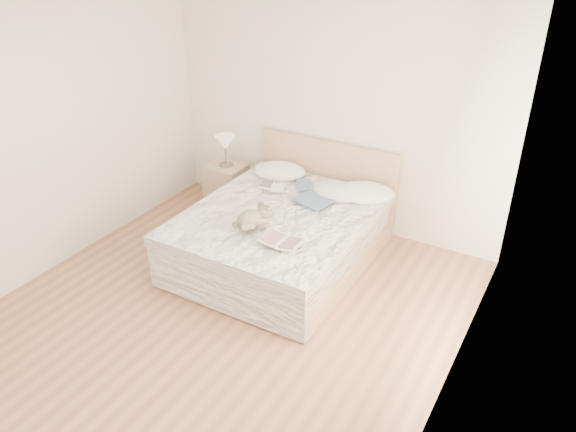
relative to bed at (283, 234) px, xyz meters
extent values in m
cube|color=brown|center=(0.00, -1.19, -0.31)|extent=(4.00, 4.50, 0.00)
cube|color=white|center=(0.00, -1.19, 2.39)|extent=(4.00, 4.50, 0.00)
cube|color=silver|center=(0.00, 1.06, 1.04)|extent=(4.00, 0.02, 2.70)
cube|color=silver|center=(-2.00, -1.19, 1.04)|extent=(0.02, 4.50, 2.70)
cube|color=silver|center=(2.00, -1.19, 1.04)|extent=(0.02, 4.50, 2.70)
cube|color=white|center=(1.99, -0.89, 1.14)|extent=(0.02, 1.30, 1.10)
cube|color=tan|center=(0.00, -0.04, -0.21)|extent=(1.68, 2.08, 0.20)
cube|color=white|center=(0.00, -0.04, 0.04)|extent=(1.60, 2.00, 0.30)
cube|color=white|center=(0.00, -0.09, 0.23)|extent=(1.72, 2.05, 0.10)
cube|color=tan|center=(0.00, 1.00, 0.19)|extent=(1.70, 0.06, 1.00)
cube|color=#9F8769|center=(-1.21, 0.69, -0.03)|extent=(0.46, 0.41, 0.56)
cylinder|color=#4C4741|center=(-1.20, 0.69, 0.26)|extent=(0.17, 0.17, 0.02)
cylinder|color=#3A3431|center=(-1.20, 0.69, 0.39)|extent=(0.03, 0.03, 0.24)
cone|color=beige|center=(-1.20, 0.69, 0.54)|extent=(0.29, 0.29, 0.17)
ellipsoid|color=white|center=(-0.47, 0.72, 0.33)|extent=(0.70, 0.57, 0.18)
ellipsoid|color=silver|center=(0.34, 0.56, 0.33)|extent=(0.57, 0.40, 0.17)
ellipsoid|color=white|center=(0.60, 0.68, 0.33)|extent=(0.74, 0.62, 0.19)
cube|color=white|center=(-0.33, 0.34, 0.32)|extent=(0.36, 0.30, 0.02)
cube|color=beige|center=(0.34, -0.61, 0.32)|extent=(0.39, 0.27, 0.02)
camera|label=1|loc=(2.56, -4.34, 2.95)|focal=35.00mm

